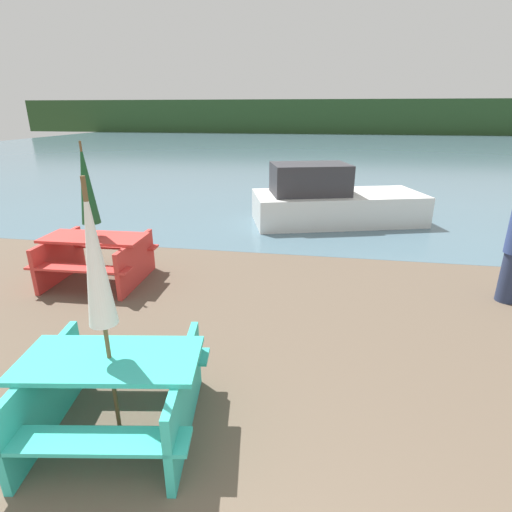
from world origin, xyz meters
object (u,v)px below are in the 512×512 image
(picnic_table_teal, at_px, (114,388))
(picnic_table_red, at_px, (96,255))
(umbrella_white, at_px, (95,257))
(umbrella_darkgreen, at_px, (86,184))
(boat, at_px, (331,201))

(picnic_table_teal, xyz_separation_m, picnic_table_red, (-1.97, 3.10, 0.02))
(picnic_table_red, relative_size, umbrella_white, 0.74)
(umbrella_white, relative_size, umbrella_darkgreen, 1.00)
(umbrella_white, xyz_separation_m, umbrella_darkgreen, (-1.97, 3.10, -0.02))
(umbrella_white, height_order, umbrella_darkgreen, umbrella_darkgreen)
(picnic_table_red, xyz_separation_m, umbrella_darkgreen, (-0.00, 0.00, 1.18))
(picnic_table_red, height_order, umbrella_darkgreen, umbrella_darkgreen)
(picnic_table_red, relative_size, umbrella_darkgreen, 0.73)
(picnic_table_red, height_order, boat, boat)
(umbrella_darkgreen, bearing_deg, umbrella_white, -57.54)
(picnic_table_teal, distance_m, umbrella_darkgreen, 3.86)
(umbrella_darkgreen, bearing_deg, picnic_table_teal, -57.54)
(picnic_table_teal, distance_m, boat, 7.87)
(picnic_table_red, xyz_separation_m, boat, (3.90, 4.54, 0.08))
(umbrella_white, height_order, boat, umbrella_white)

